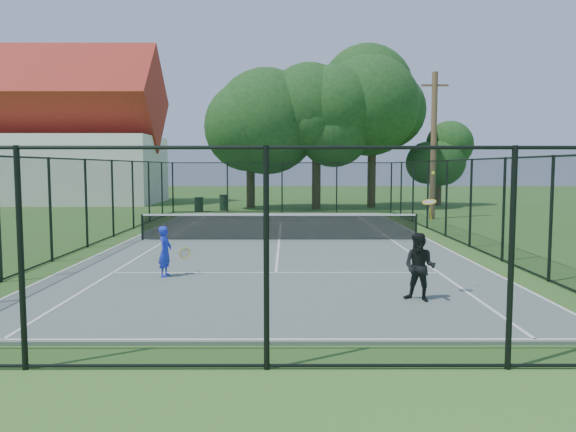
{
  "coord_description": "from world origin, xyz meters",
  "views": [
    {
      "loc": [
        0.27,
        -20.35,
        2.72
      ],
      "look_at": [
        0.31,
        -3.0,
        1.2
      ],
      "focal_mm": 35.0,
      "sensor_mm": 36.0,
      "label": 1
    }
  ],
  "objects_px": {
    "tennis_net": "(279,226)",
    "utility_pole": "(434,145)",
    "player_black": "(420,267)",
    "trash_bin_left": "(199,204)",
    "player_blue": "(165,251)",
    "trash_bin_right": "(224,202)"
  },
  "relations": [
    {
      "from": "utility_pole",
      "to": "tennis_net",
      "type": "bearing_deg",
      "value": -131.35
    },
    {
      "from": "trash_bin_left",
      "to": "player_blue",
      "type": "relative_size",
      "value": 0.71
    },
    {
      "from": "trash_bin_left",
      "to": "tennis_net",
      "type": "bearing_deg",
      "value": -69.86
    },
    {
      "from": "trash_bin_right",
      "to": "player_black",
      "type": "relative_size",
      "value": 0.39
    },
    {
      "from": "tennis_net",
      "to": "utility_pole",
      "type": "height_order",
      "value": "utility_pole"
    },
    {
      "from": "trash_bin_left",
      "to": "player_black",
      "type": "bearing_deg",
      "value": -71.0
    },
    {
      "from": "trash_bin_right",
      "to": "utility_pole",
      "type": "distance_m",
      "value": 13.35
    },
    {
      "from": "tennis_net",
      "to": "trash_bin_left",
      "type": "xyz_separation_m",
      "value": [
        -5.11,
        13.92,
        -0.14
      ]
    },
    {
      "from": "utility_pole",
      "to": "player_blue",
      "type": "bearing_deg",
      "value": -123.76
    },
    {
      "from": "trash_bin_left",
      "to": "trash_bin_right",
      "type": "height_order",
      "value": "trash_bin_right"
    },
    {
      "from": "tennis_net",
      "to": "utility_pole",
      "type": "bearing_deg",
      "value": 48.65
    },
    {
      "from": "player_black",
      "to": "trash_bin_left",
      "type": "bearing_deg",
      "value": 109.0
    },
    {
      "from": "trash_bin_left",
      "to": "utility_pole",
      "type": "height_order",
      "value": "utility_pole"
    },
    {
      "from": "player_blue",
      "to": "player_black",
      "type": "height_order",
      "value": "player_black"
    },
    {
      "from": "trash_bin_left",
      "to": "trash_bin_right",
      "type": "relative_size",
      "value": 0.88
    },
    {
      "from": "trash_bin_left",
      "to": "player_blue",
      "type": "bearing_deg",
      "value": -83.33
    },
    {
      "from": "utility_pole",
      "to": "player_black",
      "type": "bearing_deg",
      "value": -105.25
    },
    {
      "from": "utility_pole",
      "to": "player_black",
      "type": "height_order",
      "value": "utility_pole"
    },
    {
      "from": "player_blue",
      "to": "player_black",
      "type": "xyz_separation_m",
      "value": [
        5.59,
        -2.51,
        0.07
      ]
    },
    {
      "from": "tennis_net",
      "to": "player_black",
      "type": "relative_size",
      "value": 3.93
    },
    {
      "from": "trash_bin_right",
      "to": "player_blue",
      "type": "height_order",
      "value": "player_blue"
    },
    {
      "from": "trash_bin_left",
      "to": "trash_bin_right",
      "type": "distance_m",
      "value": 1.64
    }
  ]
}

